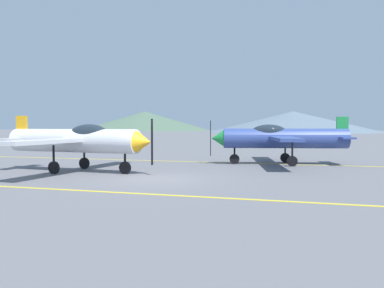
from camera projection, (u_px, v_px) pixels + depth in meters
ground_plane at (153, 179)px, 16.30m from camera, size 400.00×400.00×0.00m
apron_line_near at (114, 192)px, 12.93m from camera, size 80.00×0.16×0.01m
apron_line_far at (201, 162)px, 23.85m from camera, size 80.00×0.16×0.01m
airplane_near at (78, 140)px, 18.77m from camera, size 8.02×9.22×2.76m
airplane_mid at (280, 138)px, 22.37m from camera, size 8.06×9.19×2.76m
hill_left at (145, 121)px, 188.44m from camera, size 64.20×64.20×9.30m
hill_centerleft at (293, 122)px, 138.38m from camera, size 60.57×60.57×7.50m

